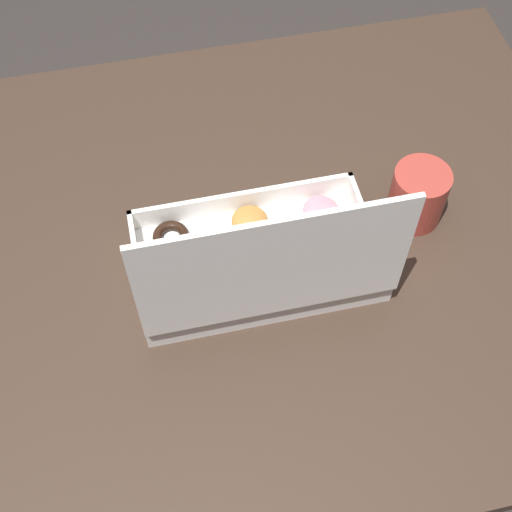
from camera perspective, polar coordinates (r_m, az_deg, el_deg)
name	(u,v)px	position (r m, az deg, el deg)	size (l,w,h in m)	color
ground_plane	(243,414)	(1.84, -1.04, -12.53)	(8.00, 8.00, 0.00)	#2D2826
dining_table	(237,275)	(1.24, -1.51, -1.56)	(1.26, 0.96, 0.76)	#38281E
donut_box	(258,261)	(1.08, 0.15, -0.40)	(0.38, 0.23, 0.27)	white
coffee_mug	(418,196)	(1.19, 12.86, 4.73)	(0.09, 0.09, 0.10)	#A3382D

